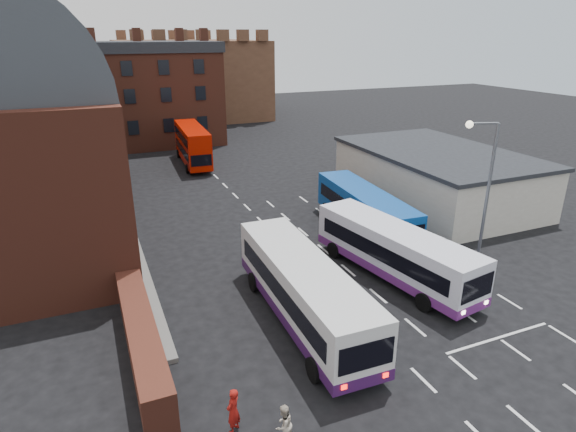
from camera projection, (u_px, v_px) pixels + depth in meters
name	position (u px, v px, depth m)	size (l,w,h in m)	color
ground	(370.00, 328.00, 22.89)	(180.00, 180.00, 0.00)	black
railway_station	(14.00, 120.00, 32.54)	(12.00, 28.00, 16.00)	#602B1E
forecourt_wall	(142.00, 339.00, 20.55)	(1.20, 10.00, 1.80)	#602B1E
cream_building	(436.00, 175.00, 39.65)	(10.40, 16.40, 4.25)	beige
brick_terrace	(126.00, 100.00, 58.26)	(22.00, 10.00, 11.00)	brown
castle_keep	(189.00, 79.00, 79.67)	(22.00, 22.00, 12.00)	brown
bus_white_outbound	(304.00, 287.00, 22.80)	(3.13, 11.66, 3.17)	silver
bus_white_inbound	(394.00, 249.00, 27.04)	(4.27, 11.23, 2.99)	white
bus_blue	(365.00, 208.00, 33.42)	(3.29, 11.02, 2.97)	#0C459B
bus_red_double	(193.00, 145.00, 50.52)	(3.00, 10.17, 4.02)	#B11000
street_lamp	(483.00, 186.00, 26.09)	(1.73, 0.82, 8.91)	slate
pedestrian_red	(233.00, 411.00, 16.68)	(0.64, 0.42, 1.77)	maroon
pedestrian_beige	(284.00, 425.00, 16.26)	(0.73, 0.57, 1.51)	#B7A996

